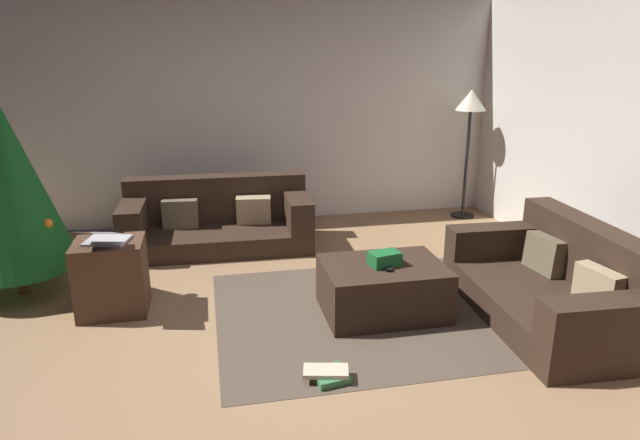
% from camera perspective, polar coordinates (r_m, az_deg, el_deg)
% --- Properties ---
extents(ground_plane, '(6.40, 6.40, 0.00)m').
position_cam_1_polar(ground_plane, '(4.02, -5.22, -12.93)').
color(ground_plane, '#93704C').
extents(rear_partition, '(6.40, 0.12, 2.60)m').
position_cam_1_polar(rear_partition, '(6.65, -8.75, 10.87)').
color(rear_partition, silver).
rests_on(rear_partition, ground_plane).
extents(couch_left, '(1.92, 0.90, 0.71)m').
position_cam_1_polar(couch_left, '(5.97, -10.38, -0.01)').
color(couch_left, '#332319').
rests_on(couch_left, ground_plane).
extents(couch_right, '(1.04, 1.79, 0.72)m').
position_cam_1_polar(couch_right, '(4.70, 23.27, -6.10)').
color(couch_right, '#332319').
rests_on(couch_right, ground_plane).
extents(ottoman, '(0.93, 0.69, 0.40)m').
position_cam_1_polar(ottoman, '(4.44, 6.43, -6.96)').
color(ottoman, '#332319').
rests_on(ottoman, ground_plane).
extents(gift_box, '(0.26, 0.20, 0.11)m').
position_cam_1_polar(gift_box, '(4.33, 6.61, -3.95)').
color(gift_box, '#19662D').
rests_on(gift_box, ottoman).
extents(tv_remote, '(0.09, 0.17, 0.02)m').
position_cam_1_polar(tv_remote, '(4.29, 7.03, -4.79)').
color(tv_remote, black).
rests_on(tv_remote, ottoman).
extents(christmas_tree, '(0.96, 0.96, 1.80)m').
position_cam_1_polar(christmas_tree, '(5.18, -29.38, 3.46)').
color(christmas_tree, brown).
rests_on(christmas_tree, ground_plane).
extents(side_table, '(0.52, 0.44, 0.58)m').
position_cam_1_polar(side_table, '(4.69, -20.49, -5.45)').
color(side_table, '#4C3323').
rests_on(side_table, ground_plane).
extents(laptop, '(0.39, 0.47, 0.19)m').
position_cam_1_polar(laptop, '(4.52, -21.24, -1.66)').
color(laptop, silver).
rests_on(laptop, side_table).
extents(book_stack, '(0.31, 0.25, 0.08)m').
position_cam_1_polar(book_stack, '(3.66, 0.89, -15.45)').
color(book_stack, '#387A47').
rests_on(book_stack, ground_plane).
extents(corner_lamp, '(0.36, 0.36, 1.54)m').
position_cam_1_polar(corner_lamp, '(6.92, 15.11, 10.81)').
color(corner_lamp, black).
rests_on(corner_lamp, ground_plane).
extents(area_rug, '(2.60, 2.00, 0.01)m').
position_cam_1_polar(area_rug, '(4.53, 6.34, -9.25)').
color(area_rug, brown).
rests_on(area_rug, ground_plane).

